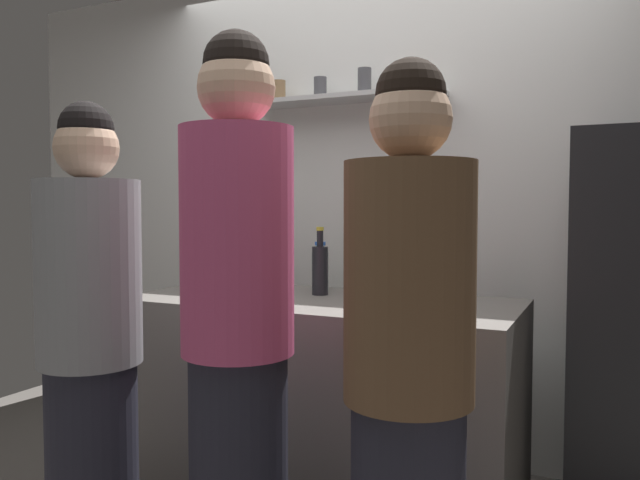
{
  "coord_description": "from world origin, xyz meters",
  "views": [
    {
      "loc": [
        1.09,
        -1.91,
        1.29
      ],
      "look_at": [
        -0.03,
        0.47,
        1.15
      ],
      "focal_mm": 35.14,
      "sensor_mm": 36.0,
      "label": 1
    }
  ],
  "objects_px": {
    "person_pink_top": "(238,334)",
    "person_grey_hoodie": "(91,352)",
    "utensil_holder": "(431,288)",
    "wine_bottle_pale_glass": "(254,277)",
    "person_brown_jacket": "(408,386)",
    "wine_bottle_green_glass": "(395,267)",
    "wine_bottle_dark_glass": "(320,269)",
    "baking_pan": "(245,284)",
    "water_bottle_plastic": "(320,269)"
  },
  "relations": [
    {
      "from": "wine_bottle_dark_glass",
      "to": "water_bottle_plastic",
      "type": "distance_m",
      "value": 0.17
    },
    {
      "from": "wine_bottle_dark_glass",
      "to": "person_grey_hoodie",
      "type": "relative_size",
      "value": 0.18
    },
    {
      "from": "baking_pan",
      "to": "person_grey_hoodie",
      "type": "relative_size",
      "value": 0.21
    },
    {
      "from": "water_bottle_plastic",
      "to": "person_brown_jacket",
      "type": "relative_size",
      "value": 0.14
    },
    {
      "from": "utensil_holder",
      "to": "wine_bottle_pale_glass",
      "type": "height_order",
      "value": "wine_bottle_pale_glass"
    },
    {
      "from": "wine_bottle_green_glass",
      "to": "person_brown_jacket",
      "type": "height_order",
      "value": "person_brown_jacket"
    },
    {
      "from": "utensil_holder",
      "to": "wine_bottle_dark_glass",
      "type": "xyz_separation_m",
      "value": [
        -0.51,
        0.04,
        0.06
      ]
    },
    {
      "from": "utensil_holder",
      "to": "water_bottle_plastic",
      "type": "distance_m",
      "value": 0.61
    },
    {
      "from": "person_brown_jacket",
      "to": "wine_bottle_pale_glass",
      "type": "bearing_deg",
      "value": -83.05
    },
    {
      "from": "baking_pan",
      "to": "utensil_holder",
      "type": "relative_size",
      "value": 1.52
    },
    {
      "from": "wine_bottle_dark_glass",
      "to": "person_brown_jacket",
      "type": "distance_m",
      "value": 1.19
    },
    {
      "from": "person_pink_top",
      "to": "wine_bottle_dark_glass",
      "type": "bearing_deg",
      "value": -160.9
    },
    {
      "from": "person_brown_jacket",
      "to": "water_bottle_plastic",
      "type": "bearing_deg",
      "value": -103.92
    },
    {
      "from": "wine_bottle_green_glass",
      "to": "water_bottle_plastic",
      "type": "height_order",
      "value": "wine_bottle_green_glass"
    },
    {
      "from": "water_bottle_plastic",
      "to": "baking_pan",
      "type": "bearing_deg",
      "value": -160.63
    },
    {
      "from": "wine_bottle_dark_glass",
      "to": "person_pink_top",
      "type": "xyz_separation_m",
      "value": [
        0.16,
        -0.92,
        -0.11
      ]
    },
    {
      "from": "utensil_holder",
      "to": "person_grey_hoodie",
      "type": "bearing_deg",
      "value": -134.93
    },
    {
      "from": "person_pink_top",
      "to": "person_brown_jacket",
      "type": "xyz_separation_m",
      "value": [
        0.54,
        -0.03,
        -0.08
      ]
    },
    {
      "from": "baking_pan",
      "to": "water_bottle_plastic",
      "type": "bearing_deg",
      "value": 19.37
    },
    {
      "from": "wine_bottle_pale_glass",
      "to": "water_bottle_plastic",
      "type": "distance_m",
      "value": 0.56
    },
    {
      "from": "wine_bottle_green_glass",
      "to": "water_bottle_plastic",
      "type": "distance_m",
      "value": 0.41
    },
    {
      "from": "person_pink_top",
      "to": "person_grey_hoodie",
      "type": "bearing_deg",
      "value": -76.72
    },
    {
      "from": "utensil_holder",
      "to": "wine_bottle_dark_glass",
      "type": "distance_m",
      "value": 0.52
    },
    {
      "from": "baking_pan",
      "to": "wine_bottle_green_glass",
      "type": "relative_size",
      "value": 1.01
    },
    {
      "from": "wine_bottle_dark_glass",
      "to": "wine_bottle_green_glass",
      "type": "distance_m",
      "value": 0.33
    },
    {
      "from": "wine_bottle_pale_glass",
      "to": "person_pink_top",
      "type": "relative_size",
      "value": 0.17
    },
    {
      "from": "wine_bottle_dark_glass",
      "to": "person_pink_top",
      "type": "distance_m",
      "value": 0.94
    },
    {
      "from": "wine_bottle_dark_glass",
      "to": "person_grey_hoodie",
      "type": "height_order",
      "value": "person_grey_hoodie"
    },
    {
      "from": "baking_pan",
      "to": "person_grey_hoodie",
      "type": "xyz_separation_m",
      "value": [
        0.01,
        -0.99,
        -0.12
      ]
    },
    {
      "from": "wine_bottle_pale_glass",
      "to": "person_grey_hoodie",
      "type": "distance_m",
      "value": 0.66
    },
    {
      "from": "utensil_holder",
      "to": "wine_bottle_green_glass",
      "type": "xyz_separation_m",
      "value": [
        -0.19,
        0.11,
        0.07
      ]
    },
    {
      "from": "person_pink_top",
      "to": "wine_bottle_green_glass",
      "type": "bearing_deg",
      "value": 179.66
    },
    {
      "from": "wine_bottle_green_glass",
      "to": "person_grey_hoodie",
      "type": "bearing_deg",
      "value": -125.37
    },
    {
      "from": "baking_pan",
      "to": "wine_bottle_pale_glass",
      "type": "relative_size",
      "value": 1.07
    },
    {
      "from": "utensil_holder",
      "to": "person_pink_top",
      "type": "xyz_separation_m",
      "value": [
        -0.35,
        -0.88,
        -0.06
      ]
    },
    {
      "from": "utensil_holder",
      "to": "wine_bottle_pale_glass",
      "type": "distance_m",
      "value": 0.71
    },
    {
      "from": "wine_bottle_pale_glass",
      "to": "baking_pan",
      "type": "bearing_deg",
      "value": 125.32
    },
    {
      "from": "person_pink_top",
      "to": "person_grey_hoodie",
      "type": "height_order",
      "value": "person_pink_top"
    },
    {
      "from": "wine_bottle_green_glass",
      "to": "water_bottle_plastic",
      "type": "bearing_deg",
      "value": 168.01
    },
    {
      "from": "wine_bottle_pale_glass",
      "to": "water_bottle_plastic",
      "type": "bearing_deg",
      "value": 87.26
    },
    {
      "from": "wine_bottle_pale_glass",
      "to": "wine_bottle_green_glass",
      "type": "bearing_deg",
      "value": 48.29
    },
    {
      "from": "wine_bottle_pale_glass",
      "to": "water_bottle_plastic",
      "type": "relative_size",
      "value": 1.4
    },
    {
      "from": "water_bottle_plastic",
      "to": "person_grey_hoodie",
      "type": "relative_size",
      "value": 0.14
    },
    {
      "from": "baking_pan",
      "to": "person_pink_top",
      "type": "xyz_separation_m",
      "value": [
        0.56,
        -0.95,
        -0.02
      ]
    },
    {
      "from": "utensil_holder",
      "to": "wine_bottle_green_glass",
      "type": "relative_size",
      "value": 0.66
    },
    {
      "from": "wine_bottle_pale_glass",
      "to": "utensil_holder",
      "type": "bearing_deg",
      "value": 31.01
    },
    {
      "from": "baking_pan",
      "to": "utensil_holder",
      "type": "xyz_separation_m",
      "value": [
        0.92,
        -0.07,
        0.04
      ]
    },
    {
      "from": "wine_bottle_dark_glass",
      "to": "wine_bottle_pale_glass",
      "type": "xyz_separation_m",
      "value": [
        -0.1,
        -0.41,
        -0.0
      ]
    },
    {
      "from": "baking_pan",
      "to": "utensil_holder",
      "type": "distance_m",
      "value": 0.92
    },
    {
      "from": "wine_bottle_dark_glass",
      "to": "person_brown_jacket",
      "type": "xyz_separation_m",
      "value": [
        0.7,
        -0.95,
        -0.19
      ]
    }
  ]
}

